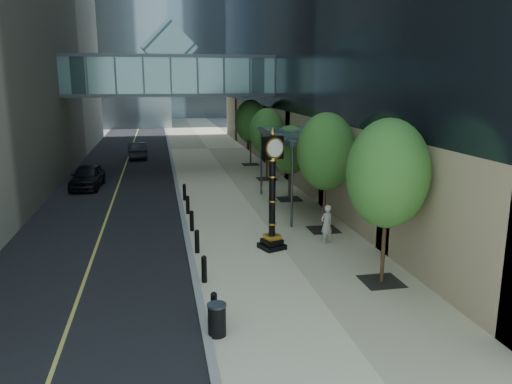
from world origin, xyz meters
The scene contains 13 objects.
ground centered at (0.00, 0.00, 0.00)m, with size 320.00×320.00×0.00m, color gray.
road centered at (-7.00, 40.00, 0.01)m, with size 8.00×180.00×0.02m, color black.
sidewalk centered at (1.00, 40.00, 0.03)m, with size 8.00×180.00×0.06m, color beige.
curb centered at (-3.00, 40.00, 0.04)m, with size 0.25×180.00×0.07m, color gray.
skywalk centered at (-3.00, 28.00, 7.71)m, with size 17.00×4.20×5.80m.
entrance_canopy centered at (3.48, 14.00, 4.19)m, with size 3.00×8.00×4.38m.
bollard_row centered at (-2.70, 9.00, 0.51)m, with size 0.20×16.20×0.90m.
street_trees centered at (3.60, 15.01, 3.75)m, with size 2.87×28.78×5.90m.
street_clock centered at (0.52, 7.32, 2.26)m, with size 1.23×1.23×5.08m.
trash_bin centered at (-2.70, 0.29, 0.51)m, with size 0.52×0.52×0.90m, color black.
pedestrian centered at (3.06, 7.56, 0.94)m, with size 0.64×0.42×1.75m, color #B4B0A5.
car_near centered at (-8.95, 22.04, 0.81)m, with size 1.86×4.63×1.58m, color black.
car_far centered at (-6.11, 34.84, 0.76)m, with size 1.57×4.50×1.48m, color black.
Camera 1 is at (-4.12, -12.71, 7.21)m, focal length 35.00 mm.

